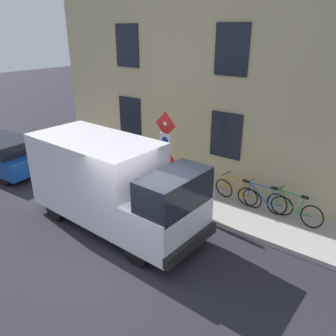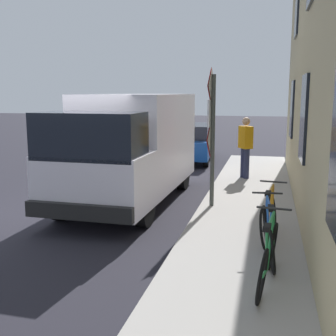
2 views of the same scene
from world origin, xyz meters
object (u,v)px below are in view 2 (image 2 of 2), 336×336
Objects in this scene: parked_hatchback at (188,141)px; sign_post_stacked at (211,123)px; bicycle_green at (268,257)px; bicycle_blue at (268,234)px; bicycle_orange at (269,217)px; pedestrian at (245,145)px; delivery_van at (131,145)px.

sign_post_stacked is at bearing -169.25° from parked_hatchback.
bicycle_green is (1.25, -3.69, -1.40)m from sign_post_stacked.
parked_hatchback is 2.39× the size of bicycle_blue.
bicycle_orange is 5.21m from pedestrian.
delivery_van reaches higher than bicycle_orange.
bicycle_blue is at bearing -166.33° from parked_hatchback.
delivery_van reaches higher than parked_hatchback.
parked_hatchback is 2.39× the size of pedestrian.
parked_hatchback is 2.39× the size of bicycle_orange.
delivery_van is 4.01m from bicycle_orange.
delivery_van is at bearing 39.34° from bicycle_blue.
bicycle_blue is at bearing -173.20° from bicycle_orange.
pedestrian reaches higher than parked_hatchback.
bicycle_orange is at bearing 54.53° from delivery_van.
sign_post_stacked is 4.13m from bicycle_green.
bicycle_blue is at bearing -115.55° from pedestrian.
bicycle_blue is (1.25, -2.80, -1.40)m from sign_post_stacked.
bicycle_orange is at bearing -114.42° from pedestrian.
bicycle_blue is at bearing -65.99° from sign_post_stacked.
bicycle_green is 1.00× the size of bicycle_blue.
parked_hatchback is at bearing 12.44° from bicycle_blue.
delivery_van reaches higher than bicycle_green.
delivery_van is 3.12× the size of pedestrian.
parked_hatchback is 10.07m from bicycle_blue.
sign_post_stacked is 1.63× the size of bicycle_orange.
bicycle_green is 1.00× the size of bicycle_orange.
bicycle_orange is (3.00, -8.72, -0.22)m from parked_hatchback.
delivery_van is at bearing 167.06° from sign_post_stacked.
bicycle_green is at bearing -71.30° from sign_post_stacked.
parked_hatchback is at bearing 179.88° from delivery_van.
bicycle_green is (3.15, -4.12, -0.82)m from delivery_van.
parked_hatchback reaches higher than bicycle_orange.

